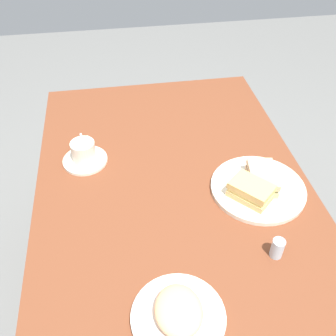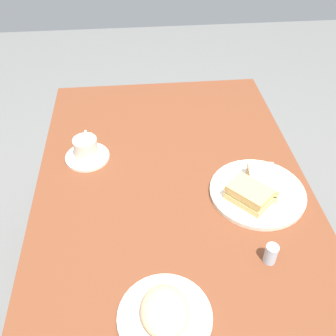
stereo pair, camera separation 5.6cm
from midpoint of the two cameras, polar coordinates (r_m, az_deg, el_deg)
The scene contains 11 objects.
ground_plane at distance 1.76m, azimuth 1.35°, elevation -18.64°, with size 6.00×6.00×0.00m, color slate.
dining_table at distance 1.25m, azimuth 1.80°, elevation -4.53°, with size 1.17×0.83×0.72m.
sandwich_plate at distance 1.17m, azimuth 14.56°, elevation -3.58°, with size 0.28×0.28×0.01m, color beige.
sandwich_front at distance 1.16m, azimuth 15.22°, elevation -2.05°, with size 0.14×0.10×0.05m.
sandwich_back at distance 1.11m, azimuth 13.46°, elevation -3.91°, with size 0.14×0.14×0.05m.
coffee_saucer at distance 1.28m, azimuth -10.74°, elevation 1.62°, with size 0.14×0.14×0.01m, color beige.
coffee_cup at distance 1.25m, azimuth -10.94°, elevation 3.08°, with size 0.11×0.08×0.07m.
spoon at distance 1.33m, azimuth -10.98°, elevation 3.88°, with size 0.10×0.02×0.01m.
side_plate at distance 0.91m, azimuth 1.41°, elevation -21.47°, with size 0.21×0.21×0.01m, color silver.
side_food_pile at distance 0.88m, azimuth 1.44°, elevation -20.62°, with size 0.13×0.11×0.04m, color #E6A878.
salt_shaker at distance 1.01m, azimuth 16.72°, elevation -12.25°, with size 0.03×0.03×0.06m, color silver.
Camera 2 is at (0.86, -0.09, 1.53)m, focal length 40.72 mm.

